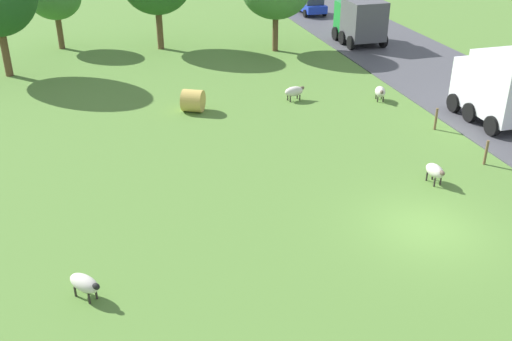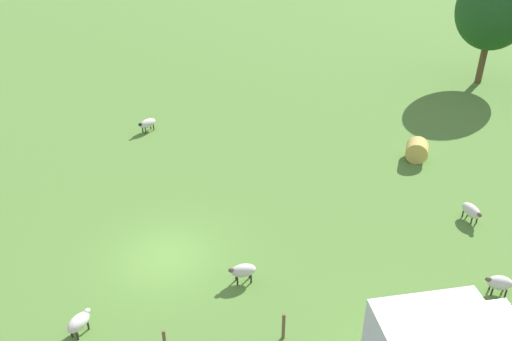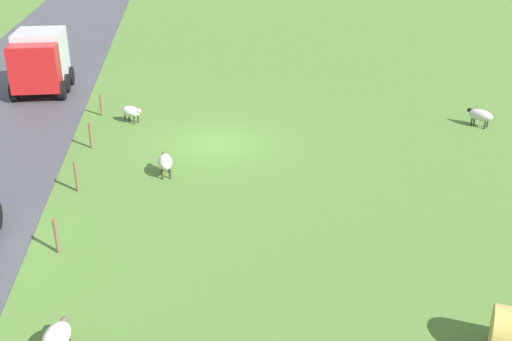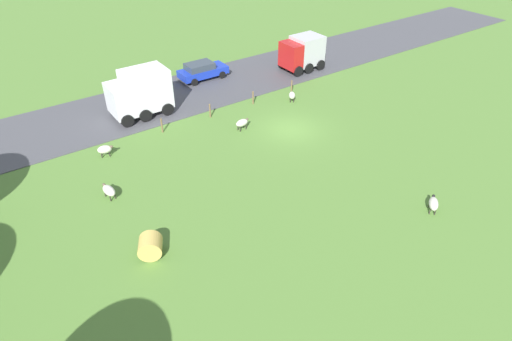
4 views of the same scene
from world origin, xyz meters
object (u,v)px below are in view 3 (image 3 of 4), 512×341
sheep_0 (131,112)px  sheep_3 (480,115)px  sheep_4 (165,162)px  sheep_2 (57,337)px  truck_2 (40,61)px

sheep_0 → sheep_3: sheep_3 is taller
sheep_0 → sheep_4: 6.23m
sheep_0 → sheep_2: sheep_2 is taller
sheep_2 → sheep_0: bearing=-92.6°
truck_2 → sheep_0: bearing=133.5°
sheep_2 → sheep_3: 20.82m
sheep_3 → sheep_4: sheep_4 is taller
sheep_3 → sheep_4: size_ratio=1.06×
sheep_2 → sheep_4: sheep_4 is taller
sheep_0 → sheep_4: size_ratio=0.97×
sheep_0 → sheep_4: bearing=104.9°
sheep_2 → sheep_4: (-2.29, -9.48, 0.05)m
sheep_3 → sheep_2: bearing=38.9°
sheep_0 → sheep_3: (-15.50, 2.41, 0.01)m
sheep_0 → sheep_2: 15.52m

